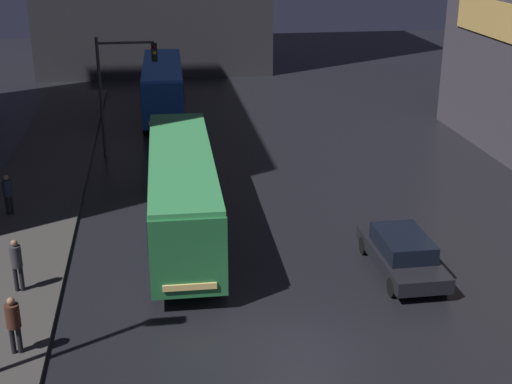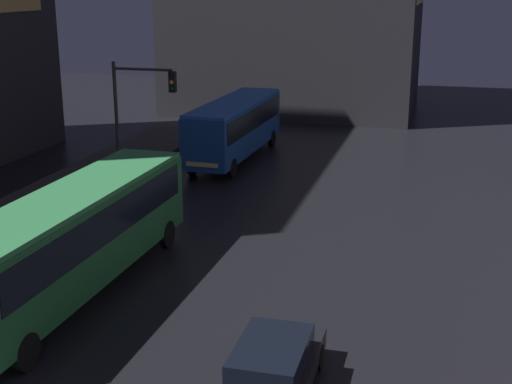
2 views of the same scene
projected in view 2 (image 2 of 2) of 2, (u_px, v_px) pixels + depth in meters
The scene contains 4 objects.
bus_near at pixel (75, 232), 21.94m from camera, with size 2.58×12.01×3.31m.
bus_far at pixel (235, 124), 38.90m from camera, with size 2.61×10.45×3.27m.
car_taxi at pixel (271, 370), 16.63m from camera, with size 1.93×4.61×1.39m.
traffic_light_main at pixel (137, 107), 31.57m from camera, with size 2.98×0.35×6.08m.
Camera 2 is at (7.98, -9.87, 9.41)m, focal length 50.00 mm.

